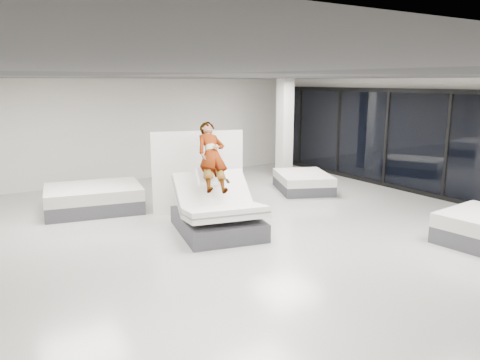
{
  "coord_description": "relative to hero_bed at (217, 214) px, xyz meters",
  "views": [
    {
      "loc": [
        -5.24,
        -7.34,
        3.13
      ],
      "look_at": [
        0.14,
        1.1,
        1.0
      ],
      "focal_mm": 35.0,
      "sensor_mm": 36.0,
      "label": 1
    }
  ],
  "objects": [
    {
      "name": "remote",
      "position": [
        0.21,
        -0.07,
        0.69
      ],
      "size": [
        0.08,
        0.15,
        0.08
      ],
      "primitive_type": "cube",
      "rotation": [
        0.35,
        0.0,
        -0.22
      ],
      "color": "black",
      "rests_on": "person"
    },
    {
      "name": "hero_bed",
      "position": [
        0.0,
        0.0,
        0.0
      ],
      "size": [
        2.0,
        2.38,
        1.31
      ],
      "color": "#3A3A40",
      "rests_on": "floor"
    },
    {
      "name": "flat_bed_right_far",
      "position": [
        3.99,
        1.98,
        -0.14
      ],
      "size": [
        2.04,
        2.27,
        0.51
      ],
      "color": "#3A3A40",
      "rests_on": "floor"
    },
    {
      "name": "person",
      "position": [
        0.07,
        0.32,
        0.91
      ],
      "size": [
        0.98,
        1.7,
        1.47
      ],
      "primitive_type": "imported",
      "rotation": [
        0.85,
        0.0,
        -0.22
      ],
      "color": "slate",
      "rests_on": "hero_bed"
    },
    {
      "name": "flat_bed_left_far",
      "position": [
        -1.73,
        3.08,
        -0.09
      ],
      "size": [
        2.52,
        2.08,
        0.61
      ],
      "color": "#3A3A40",
      "rests_on": "floor"
    },
    {
      "name": "room",
      "position": [
        0.57,
        -0.87,
        1.2
      ],
      "size": [
        14.0,
        14.04,
        3.2
      ],
      "color": "#ACA9A2",
      "rests_on": "ground"
    },
    {
      "name": "storefront_glazing",
      "position": [
        6.47,
        -0.87,
        1.05
      ],
      "size": [
        0.12,
        13.4,
        2.92
      ],
      "color": "#202535",
      "rests_on": "floor"
    },
    {
      "name": "column",
      "position": [
        4.57,
        3.63,
        1.2
      ],
      "size": [
        0.4,
        0.4,
        3.2
      ],
      "primitive_type": "cube",
      "color": "beige",
      "rests_on": "floor"
    },
    {
      "name": "divider_panel",
      "position": [
        0.38,
        1.58,
        0.59
      ],
      "size": [
        2.09,
        0.79,
        1.97
      ],
      "primitive_type": "cube",
      "rotation": [
        0.0,
        0.0,
        -0.32
      ],
      "color": "white",
      "rests_on": "floor"
    }
  ]
}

